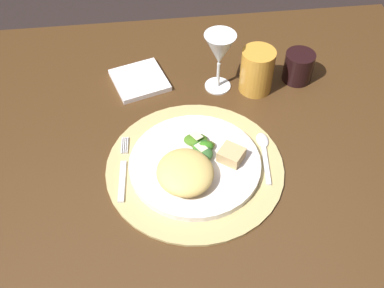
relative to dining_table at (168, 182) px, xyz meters
The scene contains 12 objects.
dining_table is the anchor object (origin of this frame).
placemat 0.14m from the dining_table, 43.10° to the right, with size 0.37×0.37×0.01m, color tan.
dinner_plate 0.15m from the dining_table, 43.10° to the right, with size 0.27×0.27×0.01m, color silver.
pasta_serving 0.18m from the dining_table, 70.90° to the right, with size 0.12×0.11×0.04m, color #E0BD66.
salad_greens 0.16m from the dining_table, 16.36° to the right, with size 0.07×0.09×0.02m.
bread_piece 0.20m from the dining_table, 22.49° to the right, with size 0.05×0.04×0.03m, color tan.
fork 0.16m from the dining_table, 151.01° to the right, with size 0.03×0.17×0.00m.
spoon 0.24m from the dining_table, ahead, with size 0.03×0.14×0.01m.
napkin 0.26m from the dining_table, 100.87° to the left, with size 0.12×0.12×0.01m, color white.
wine_glass 0.33m from the dining_table, 53.34° to the left, with size 0.07×0.07×0.15m.
amber_tumbler 0.34m from the dining_table, 37.22° to the left, with size 0.08×0.08×0.11m, color gold.
dark_tumbler 0.42m from the dining_table, 30.22° to the left, with size 0.07×0.07×0.08m, color black.
Camera 1 is at (-0.02, -0.67, 1.53)m, focal length 44.38 mm.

